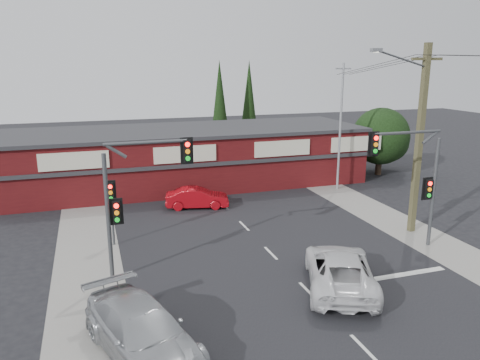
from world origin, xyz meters
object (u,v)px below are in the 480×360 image
object	(u,v)px
white_suv	(340,270)
shop_building	(188,156)
red_sedan	(197,198)
utility_pole	(418,134)
silver_suv	(142,332)

from	to	relation	value
white_suv	shop_building	bearing A→B (deg)	-59.70
shop_building	red_sedan	bearing A→B (deg)	-96.86
white_suv	utility_pole	xyz separation A→B (m)	(6.97, 4.62, 4.62)
silver_suv	utility_pole	world-z (taller)	utility_pole
shop_building	utility_pole	distance (m)	17.15
shop_building	utility_pole	xyz separation A→B (m)	(9.36, -14.00, 3.26)
utility_pole	white_suv	bearing A→B (deg)	-146.47
white_suv	utility_pole	distance (m)	9.56
utility_pole	shop_building	bearing A→B (deg)	123.76
white_suv	red_sedan	bearing A→B (deg)	-52.87
silver_suv	shop_building	bearing A→B (deg)	56.00
white_suv	shop_building	distance (m)	18.82
white_suv	utility_pole	bearing A→B (deg)	-123.47
silver_suv	red_sedan	bearing A→B (deg)	52.42
shop_building	silver_suv	bearing A→B (deg)	-105.79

